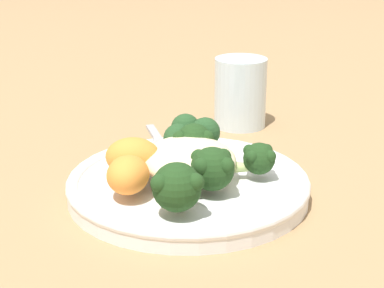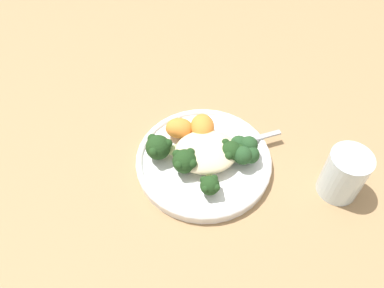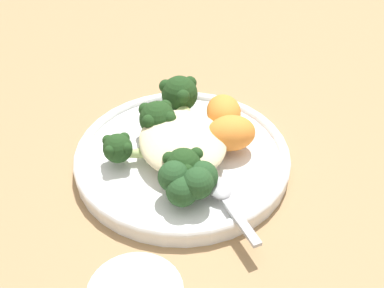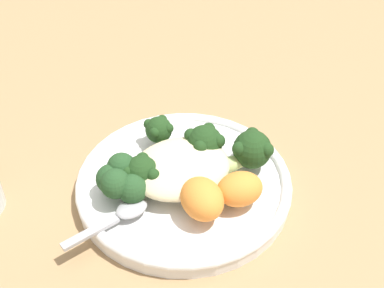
{
  "view_description": "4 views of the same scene",
  "coord_description": "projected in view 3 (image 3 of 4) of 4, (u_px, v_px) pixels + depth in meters",
  "views": [
    {
      "loc": [
        0.59,
        -0.03,
        0.26
      ],
      "look_at": [
        0.03,
        0.01,
        0.06
      ],
      "focal_mm": 60.0,
      "sensor_mm": 36.0,
      "label": 1
    },
    {
      "loc": [
        0.09,
        0.39,
        0.54
      ],
      "look_at": [
        0.04,
        0.0,
        0.06
      ],
      "focal_mm": 35.0,
      "sensor_mm": 36.0,
      "label": 2
    },
    {
      "loc": [
        -0.41,
        0.1,
        0.4
      ],
      "look_at": [
        0.01,
        -0.0,
        0.04
      ],
      "focal_mm": 50.0,
      "sensor_mm": 36.0,
      "label": 3
    },
    {
      "loc": [
        -0.16,
        -0.37,
        0.43
      ],
      "look_at": [
        0.04,
        0.03,
        0.05
      ],
      "focal_mm": 50.0,
      "sensor_mm": 36.0,
      "label": 4
    }
  ],
  "objects": [
    {
      "name": "ground_plane",
      "position": [
        192.0,
        176.0,
        0.58
      ],
      "size": [
        4.0,
        4.0,
        0.0
      ],
      "primitive_type": "plane",
      "color": "#9E7A51"
    },
    {
      "name": "plate",
      "position": [
        182.0,
        158.0,
        0.58
      ],
      "size": [
        0.24,
        0.24,
        0.02
      ],
      "color": "white",
      "rests_on": "ground_plane"
    },
    {
      "name": "quinoa_mound",
      "position": [
        183.0,
        142.0,
        0.57
      ],
      "size": [
        0.11,
        0.09,
        0.03
      ],
      "primitive_type": "ellipsoid",
      "color": "beige",
      "rests_on": "plate"
    },
    {
      "name": "broccoli_stalk_0",
      "position": [
        182.0,
        102.0,
        0.61
      ],
      "size": [
        0.12,
        0.05,
        0.04
      ],
      "rotation": [
        0.0,
        0.0,
        -0.02
      ],
      "color": "#ADC675",
      "rests_on": "plate"
    },
    {
      "name": "broccoli_stalk_1",
      "position": [
        163.0,
        123.0,
        0.58
      ],
      "size": [
        0.08,
        0.07,
        0.04
      ],
      "rotation": [
        0.0,
        0.0,
        0.65
      ],
      "color": "#ADC675",
      "rests_on": "plate"
    },
    {
      "name": "broccoli_stalk_2",
      "position": [
        132.0,
        149.0,
        0.56
      ],
      "size": [
        0.03,
        0.11,
        0.03
      ],
      "rotation": [
        0.0,
        0.0,
        1.46
      ],
      "color": "#ADC675",
      "rests_on": "plate"
    },
    {
      "name": "broccoli_stalk_3",
      "position": [
        185.0,
        163.0,
        0.54
      ],
      "size": [
        0.08,
        0.06,
        0.04
      ],
      "rotation": [
        0.0,
        0.0,
        2.6
      ],
      "color": "#ADC675",
      "rests_on": "plate"
    },
    {
      "name": "sweet_potato_chunk_0",
      "position": [
        224.0,
        112.0,
        0.6
      ],
      "size": [
        0.05,
        0.04,
        0.03
      ],
      "primitive_type": "ellipsoid",
      "rotation": [
        0.0,
        0.0,
        3.01
      ],
      "color": "orange",
      "rests_on": "plate"
    },
    {
      "name": "sweet_potato_chunk_1",
      "position": [
        231.0,
        133.0,
        0.57
      ],
      "size": [
        0.05,
        0.06,
        0.04
      ],
      "primitive_type": "ellipsoid",
      "rotation": [
        0.0,
        0.0,
        4.62
      ],
      "color": "orange",
      "rests_on": "plate"
    },
    {
      "name": "kale_tuft",
      "position": [
        187.0,
        180.0,
        0.52
      ],
      "size": [
        0.05,
        0.06,
        0.04
      ],
      "color": "#234723",
      "rests_on": "plate"
    },
    {
      "name": "spoon",
      "position": [
        223.0,
        195.0,
        0.52
      ],
      "size": [
        0.1,
        0.03,
        0.01
      ],
      "rotation": [
        0.0,
        0.0,
        3.33
      ],
      "color": "#A3A3A8",
      "rests_on": "plate"
    }
  ]
}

